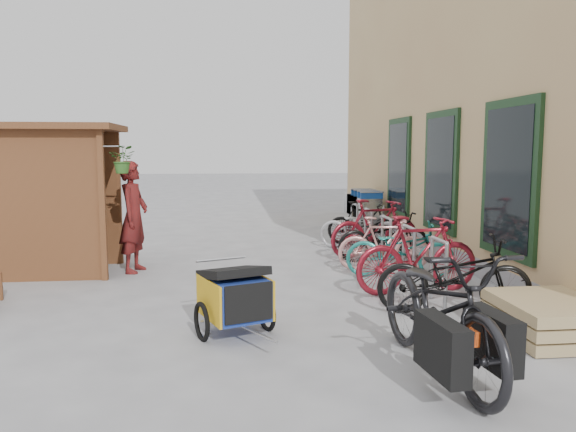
{
  "coord_description": "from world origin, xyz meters",
  "views": [
    {
      "loc": [
        -0.43,
        -6.88,
        2.01
      ],
      "look_at": [
        0.5,
        1.5,
        1.0
      ],
      "focal_mm": 35.0,
      "sensor_mm": 36.0,
      "label": 1
    }
  ],
  "objects": [
    {
      "name": "ground",
      "position": [
        0.0,
        0.0,
        0.0
      ],
      "size": [
        80.0,
        80.0,
        0.0
      ],
      "primitive_type": "plane",
      "color": "#9C9C9F"
    },
    {
      "name": "building",
      "position": [
        6.49,
        4.5,
        3.49
      ],
      "size": [
        6.07,
        13.0,
        7.0
      ],
      "color": "tan",
      "rests_on": "ground"
    },
    {
      "name": "kiosk",
      "position": [
        -3.28,
        2.47,
        1.55
      ],
      "size": [
        2.49,
        1.65,
        2.4
      ],
      "color": "brown",
      "rests_on": "ground"
    },
    {
      "name": "bike_rack",
      "position": [
        2.3,
        2.4,
        0.52
      ],
      "size": [
        0.05,
        5.35,
        0.86
      ],
      "color": "#A5A8AD",
      "rests_on": "ground"
    },
    {
      "name": "pallet_stack",
      "position": [
        3.0,
        -1.4,
        0.21
      ],
      "size": [
        1.0,
        1.2,
        0.4
      ],
      "color": "tan",
      "rests_on": "ground"
    },
    {
      "name": "shopping_carts",
      "position": [
        3.0,
        6.96,
        0.59
      ],
      "size": [
        0.57,
        1.91,
        1.01
      ],
      "color": "silver",
      "rests_on": "ground"
    },
    {
      "name": "child_trailer",
      "position": [
        -0.35,
        -0.95,
        0.45
      ],
      "size": [
        0.9,
        1.38,
        0.8
      ],
      "rotation": [
        0.0,
        0.0,
        0.36
      ],
      "color": "#1C349B",
      "rests_on": "ground"
    },
    {
      "name": "cargo_bike",
      "position": [
        1.45,
        -2.22,
        0.59
      ],
      "size": [
        1.0,
        2.33,
        1.19
      ],
      "rotation": [
        0.0,
        0.0,
        0.1
      ],
      "color": "black",
      "rests_on": "ground"
    },
    {
      "name": "person_kiosk",
      "position": [
        -1.93,
        2.42,
        0.91
      ],
      "size": [
        0.57,
        0.74,
        1.82
      ],
      "primitive_type": "imported",
      "rotation": [
        0.0,
        0.0,
        1.35
      ],
      "color": "maroon",
      "rests_on": "ground"
    },
    {
      "name": "bike_0",
      "position": [
        2.31,
        -0.48,
        0.49
      ],
      "size": [
        1.94,
        0.98,
        0.97
      ],
      "primitive_type": "imported",
      "rotation": [
        0.0,
        0.0,
        1.38
      ],
      "color": "black",
      "rests_on": "ground"
    },
    {
      "name": "bike_1",
      "position": [
        2.21,
        0.54,
        0.55
      ],
      "size": [
        1.89,
        0.78,
        1.1
      ],
      "primitive_type": "imported",
      "rotation": [
        0.0,
        0.0,
        1.72
      ],
      "color": "maroon",
      "rests_on": "ground"
    },
    {
      "name": "bike_2",
      "position": [
        2.27,
        1.52,
        0.44
      ],
      "size": [
        1.78,
        0.95,
        0.89
      ],
      "primitive_type": "imported",
      "rotation": [
        0.0,
        0.0,
        1.34
      ],
      "color": "#1D776E",
      "rests_on": "ground"
    },
    {
      "name": "bike_3",
      "position": [
        2.15,
        2.02,
        0.45
      ],
      "size": [
        1.55,
        0.61,
        0.91
      ],
      "primitive_type": "imported",
      "rotation": [
        0.0,
        0.0,
        1.45
      ],
      "color": "pink",
      "rests_on": "ground"
    },
    {
      "name": "bike_4",
      "position": [
        2.39,
        2.83,
        0.45
      ],
      "size": [
        1.76,
        0.74,
        0.9
      ],
      "primitive_type": "imported",
      "rotation": [
        0.0,
        0.0,
        1.66
      ],
      "color": "black",
      "rests_on": "ground"
    },
    {
      "name": "bike_5",
      "position": [
        2.33,
        3.22,
        0.55
      ],
      "size": [
        1.89,
        0.93,
        1.09
      ],
      "primitive_type": "imported",
      "rotation": [
        0.0,
        0.0,
        1.81
      ],
      "color": "maroon",
      "rests_on": "ground"
    },
    {
      "name": "bike_6",
      "position": [
        2.28,
        4.14,
        0.44
      ],
      "size": [
        1.76,
        1.04,
        0.87
      ],
      "primitive_type": "imported",
      "rotation": [
        0.0,
        0.0,
        1.27
      ],
      "color": "#AFB0B4",
      "rests_on": "ground"
    },
    {
      "name": "bike_7",
      "position": [
        2.44,
        4.55,
        0.46
      ],
      "size": [
        1.59,
        0.86,
        0.92
      ],
      "primitive_type": "imported",
      "rotation": [
        0.0,
        0.0,
        1.27
      ],
      "color": "black",
      "rests_on": "ground"
    }
  ]
}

